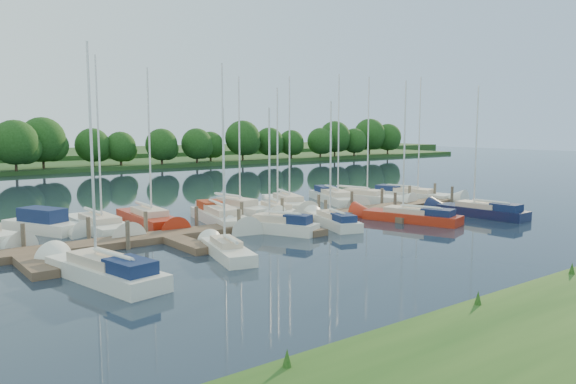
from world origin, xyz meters
TOP-DOWN VIEW (x-y plane):
  - ground at (0.00, 0.00)m, footprint 260.00×260.00m
  - dock at (0.00, 7.31)m, footprint 40.00×6.00m
  - mooring_pilings at (0.00, 8.43)m, footprint 38.24×2.84m
  - far_shore at (0.00, 75.00)m, footprint 180.00×30.00m
  - distant_hill at (0.00, 100.00)m, footprint 220.00×40.00m
  - treeline at (-0.10, 61.76)m, footprint 146.20×9.55m
  - motorboat at (-13.09, 14.71)m, footprint 4.04×6.42m
  - sailboat_n_2 at (-10.12, 13.02)m, footprint 2.28×9.17m
  - sailboat_n_3 at (-6.66, 13.19)m, footprint 2.39×8.65m
  - sailboat_n_4 at (-2.48, 10.68)m, footprint 3.54×8.99m
  - sailboat_n_5 at (0.55, 13.44)m, footprint 3.10×8.49m
  - sailboat_n_6 at (2.48, 11.02)m, footprint 3.42×7.84m
  - sailboat_n_7 at (5.71, 13.75)m, footprint 4.21×8.76m
  - sailboat_n_8 at (11.10, 13.86)m, footprint 4.76×9.11m
  - sailboat_n_9 at (13.44, 12.63)m, footprint 4.03×9.05m
  - sailboat_n_10 at (18.41, 11.21)m, footprint 3.83×9.27m
  - sailboat_s_0 at (-14.05, 1.52)m, footprint 3.33×8.51m
  - sailboat_s_1 at (-7.33, 2.10)m, footprint 2.71×6.25m
  - sailboat_s_2 at (-1.51, 5.72)m, footprint 3.67×6.11m
  - sailboat_s_3 at (3.04, 5.37)m, footprint 3.31×6.82m
  - sailboat_s_4 at (8.48, 3.41)m, footprint 3.86×8.11m
  - sailboat_s_5 at (14.53, 1.73)m, footprint 2.40×7.97m

SIDE VIEW (x-z plane):
  - ground at x=0.00m, z-range 0.00..0.00m
  - dock at x=0.00m, z-range 0.00..0.40m
  - sailboat_n_2 at x=-10.12m, z-range -5.51..6.05m
  - sailboat_n_6 at x=2.48m, z-range -4.68..5.21m
  - sailboat_s_1 at x=-7.33m, z-range -3.73..4.27m
  - sailboat_n_9 at x=13.44m, z-range -5.42..5.97m
  - sailboat_n_7 at x=5.71m, z-range -5.28..5.83m
  - sailboat_n_3 at x=-6.66m, z-range -5.23..5.79m
  - sailboat_n_5 at x=0.55m, z-range -5.15..5.72m
  - far_shore at x=0.00m, z-range 0.00..0.60m
  - sailboat_n_10 at x=18.41m, z-range -5.45..6.07m
  - sailboat_s_3 at x=3.04m, z-range -4.05..4.67m
  - sailboat_s_4 at x=8.48m, z-range -4.80..5.43m
  - sailboat_s_5 at x=14.53m, z-range -4.74..5.37m
  - sailboat_n_8 at x=11.10m, z-range -5.46..6.10m
  - sailboat_s_0 at x=-14.05m, z-range -5.06..5.72m
  - sailboat_n_4 at x=-2.48m, z-range -5.35..6.01m
  - sailboat_s_2 at x=-1.51m, z-range -3.82..4.50m
  - motorboat at x=-13.09m, z-range -0.60..1.37m
  - mooring_pilings at x=0.00m, z-range -0.40..1.60m
  - distant_hill at x=0.00m, z-range 0.00..1.40m
  - treeline at x=-0.10m, z-range -0.04..8.14m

